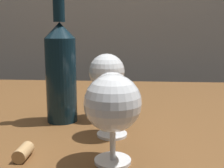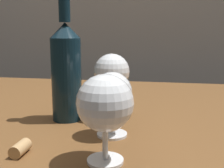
{
  "view_description": "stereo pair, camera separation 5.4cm",
  "coord_description": "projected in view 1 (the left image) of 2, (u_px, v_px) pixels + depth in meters",
  "views": [
    {
      "loc": [
        0.11,
        -0.72,
        0.95
      ],
      "look_at": [
        0.07,
        -0.2,
        0.85
      ],
      "focal_mm": 44.65,
      "sensor_mm": 36.0,
      "label": 1
    },
    {
      "loc": [
        0.17,
        -0.72,
        0.95
      ],
      "look_at": [
        0.07,
        -0.2,
        0.85
      ],
      "focal_mm": 44.65,
      "sensor_mm": 36.0,
      "label": 2
    }
  ],
  "objects": [
    {
      "name": "dining_table",
      "position": [
        91.0,
        139.0,
        0.77
      ],
      "size": [
        1.39,
        0.86,
        0.74
      ],
      "color": "brown",
      "rests_on": "ground_plane"
    },
    {
      "name": "wine_glass_white",
      "position": [
        113.0,
        105.0,
        0.43
      ],
      "size": [
        0.09,
        0.09,
        0.14
      ],
      "color": "white",
      "rests_on": "dining_table"
    },
    {
      "name": "wine_glass_pinot",
      "position": [
        112.0,
        94.0,
        0.54
      ],
      "size": [
        0.08,
        0.08,
        0.13
      ],
      "color": "white",
      "rests_on": "dining_table"
    },
    {
      "name": "wine_glass_cabernet",
      "position": [
        107.0,
        73.0,
        0.65
      ],
      "size": [
        0.08,
        0.08,
        0.16
      ],
      "color": "white",
      "rests_on": "dining_table"
    },
    {
      "name": "wine_bottle",
      "position": [
        61.0,
        70.0,
        0.63
      ],
      "size": [
        0.07,
        0.07,
        0.31
      ],
      "color": "#0F232D",
      "rests_on": "dining_table"
    },
    {
      "name": "cork",
      "position": [
        23.0,
        152.0,
        0.45
      ],
      "size": [
        0.02,
        0.04,
        0.02
      ],
      "primitive_type": "cylinder",
      "rotation": [
        1.57,
        0.0,
        0.0
      ],
      "color": "tan",
      "rests_on": "dining_table"
    }
  ]
}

